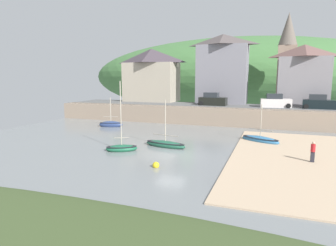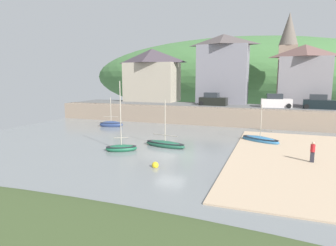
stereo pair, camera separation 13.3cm
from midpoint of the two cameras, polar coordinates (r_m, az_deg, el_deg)
ground at (r=16.48m, az=-6.30°, el=-14.01°), size 48.00×41.00×0.61m
quay_seawall at (r=41.79m, az=8.39°, el=1.60°), size 48.00×9.40×2.40m
hillside_backdrop at (r=78.84m, az=13.64°, el=8.78°), size 80.00×44.00×19.47m
waterfront_building_left at (r=52.56m, az=-3.30°, el=9.37°), size 9.25×5.84×9.14m
waterfront_building_centre at (r=49.05m, az=10.48°, el=10.37°), size 8.18×4.83×11.03m
waterfront_building_right at (r=48.52m, az=24.74°, el=8.52°), size 7.36×5.26×8.97m
church_with_spire at (r=52.49m, az=22.08°, el=11.83°), size 3.00×3.00×14.48m
dinghy_open_wooden at (r=26.92m, az=-9.17°, el=-4.78°), size 3.12×2.54×6.41m
rowboat_small_beached at (r=40.24m, az=-11.15°, el=-0.25°), size 3.36×1.85×4.14m
sailboat_tall_mast at (r=28.06m, az=-0.67°, el=-4.14°), size 4.44×2.07×4.65m
sailboat_white_hull at (r=31.51m, az=17.40°, el=-3.10°), size 4.32×3.22×4.06m
parked_car_near_slipway at (r=44.84m, az=8.59°, el=4.46°), size 4.19×1.92×1.95m
parked_car_by_wall at (r=43.99m, az=20.10°, el=3.94°), size 4.26×2.14×1.95m
parked_car_end_of_row at (r=44.36m, az=27.23°, el=3.53°), size 4.20×1.96×1.95m
person_on_slipway at (r=25.12m, az=26.25°, el=-4.89°), size 0.34×0.34×1.62m
mooring_buoy at (r=21.82m, az=-2.56°, el=-8.21°), size 0.51×0.51×0.51m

